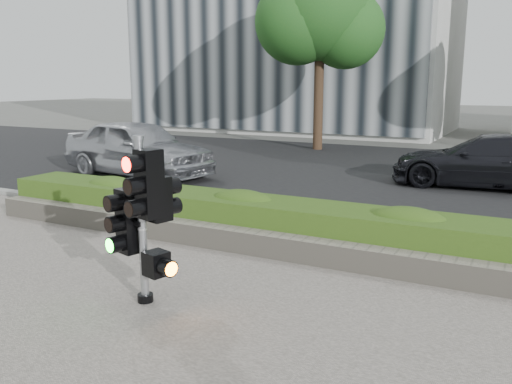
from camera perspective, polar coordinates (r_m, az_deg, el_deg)
ground at (r=6.44m, az=-3.06°, el=-12.12°), size 120.00×120.00×0.00m
road at (r=15.58m, az=15.97°, el=1.59°), size 60.00×13.00×0.02m
curb at (r=9.11m, az=7.08°, el=-4.62°), size 60.00×0.25×0.12m
stone_wall at (r=7.96m, az=3.92°, el=-5.91°), size 12.00×0.32×0.34m
hedge at (r=8.49m, az=5.70°, el=-3.63°), size 12.00×1.00×0.68m
tree_left at (r=21.17m, az=6.81°, el=18.15°), size 4.61×4.03×7.34m
traffic_signal at (r=6.33m, az=-11.59°, el=-2.11°), size 0.72×0.59×1.97m
car_silver at (r=15.24m, az=-12.36°, el=4.58°), size 4.83×2.51×1.57m
car_dark at (r=14.45m, az=23.22°, el=3.03°), size 4.62×2.06×1.31m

